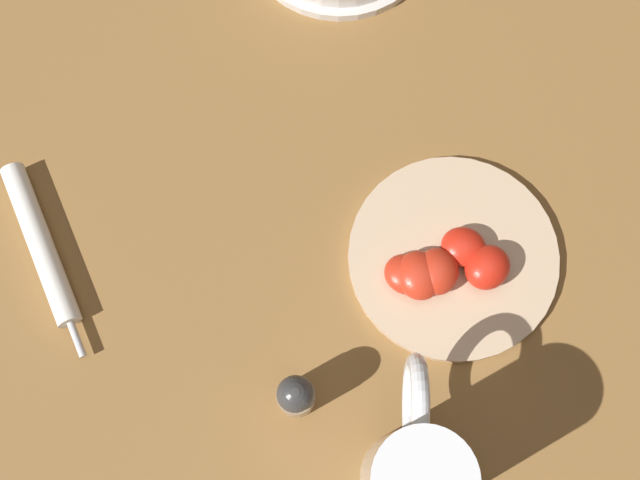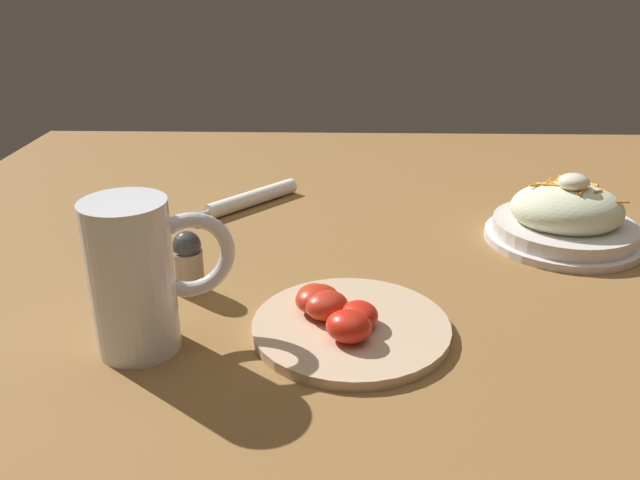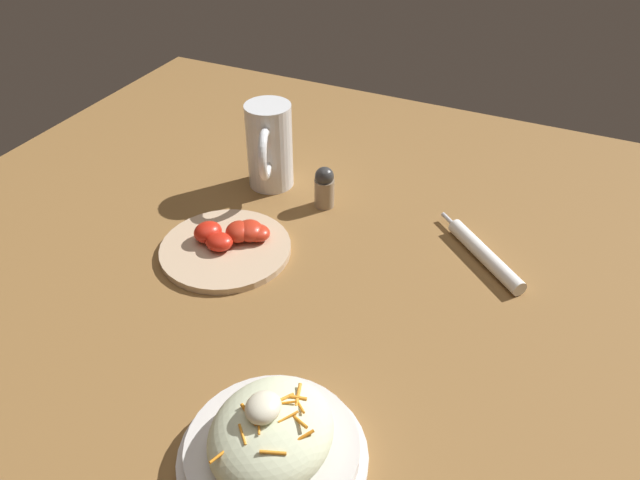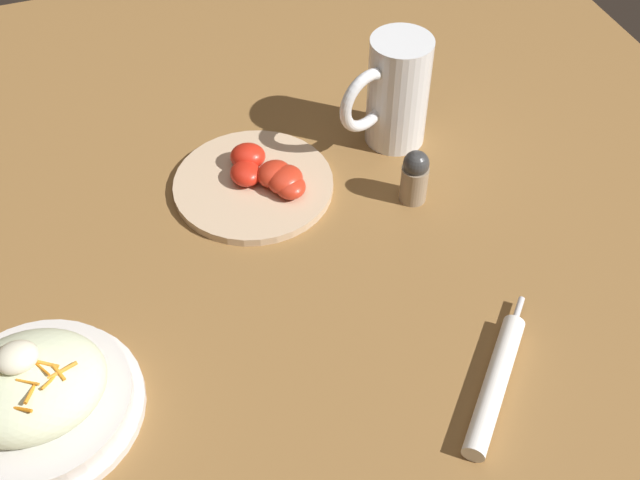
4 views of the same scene
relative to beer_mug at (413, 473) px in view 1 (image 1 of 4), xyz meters
name	(u,v)px [view 1 (image 1 of 4)]	position (x,y,z in m)	size (l,w,h in m)	color
ground_plane	(338,171)	(0.25, 0.17, -0.07)	(1.43, 1.43, 0.00)	olive
beer_mug	(413,473)	(0.00, 0.00, 0.00)	(0.14, 0.09, 0.16)	white
napkin_roll	(41,245)	(0.06, 0.41, -0.06)	(0.15, 0.17, 0.02)	white
tomato_plate	(450,261)	(0.20, 0.03, -0.06)	(0.21, 0.21, 0.04)	#D1B28E
salt_shaker	(296,396)	(0.02, 0.12, -0.03)	(0.04, 0.04, 0.08)	gray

